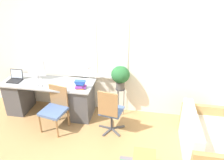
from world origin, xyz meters
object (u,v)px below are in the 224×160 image
object	(u,v)px
mouse	(42,85)
book_stack	(80,85)
laptop	(15,78)
folding_stool	(144,157)
keyboard	(30,84)
office_chair_swivel	(110,110)
monitor	(36,69)
couch_loveseat	(205,143)
desk_lamp	(89,68)
plant_stand	(120,93)
desk_chair_wooden	(55,108)
potted_plant	(120,76)

from	to	relation	value
mouse	book_stack	bearing A→B (deg)	3.36
laptop	folding_stool	size ratio (longest dim) A/B	0.67
keyboard	office_chair_swivel	xyz separation A→B (m)	(1.75, -0.26, -0.28)
monitor	book_stack	distance (m)	1.10
keyboard	office_chair_swivel	size ratio (longest dim) A/B	0.37
laptop	keyboard	distance (m)	0.44
mouse	couch_loveseat	distance (m)	3.30
desk_lamp	book_stack	bearing A→B (deg)	-113.18
laptop	book_stack	world-z (taller)	laptop
monitor	desk_lamp	world-z (taller)	monitor
keyboard	folding_stool	bearing A→B (deg)	-26.10
desk_lamp	office_chair_swivel	bearing A→B (deg)	-45.70
desk_lamp	couch_loveseat	size ratio (longest dim) A/B	0.30
plant_stand	keyboard	bearing A→B (deg)	-168.85
mouse	monitor	bearing A→B (deg)	129.20
office_chair_swivel	laptop	bearing A→B (deg)	-0.39
desk_lamp	desk_chair_wooden	xyz separation A→B (m)	(-0.56, -0.60, -0.63)
mouse	desk_lamp	world-z (taller)	desk_lamp
laptop	couch_loveseat	size ratio (longest dim) A/B	0.21
keyboard	desk_chair_wooden	distance (m)	0.77
desk_chair_wooden	plant_stand	world-z (taller)	desk_chair_wooden
office_chair_swivel	folding_stool	distance (m)	1.18
mouse	desk_lamp	distance (m)	1.03
mouse	couch_loveseat	world-z (taller)	mouse
book_stack	plant_stand	size ratio (longest dim) A/B	0.36
book_stack	potted_plant	bearing A→B (deg)	23.07
mouse	desk_chair_wooden	xyz separation A→B (m)	(0.37, -0.29, -0.32)
couch_loveseat	plant_stand	distance (m)	1.90
plant_stand	potted_plant	world-z (taller)	potted_plant
couch_loveseat	book_stack	bearing A→B (deg)	74.61
monitor	book_stack	world-z (taller)	monitor
desk_lamp	desk_chair_wooden	distance (m)	1.04
monitor	couch_loveseat	bearing A→B (deg)	-14.64
monitor	folding_stool	bearing A→B (deg)	-31.41
desk_chair_wooden	potted_plant	xyz separation A→B (m)	(1.22, 0.66, 0.50)
keyboard	couch_loveseat	world-z (taller)	keyboard
desk_chair_wooden	laptop	bearing A→B (deg)	169.46
desk_lamp	potted_plant	size ratio (longest dim) A/B	0.84
mouse	desk_lamp	size ratio (longest dim) A/B	0.16
monitor	keyboard	distance (m)	0.36
office_chair_swivel	potted_plant	world-z (taller)	potted_plant
book_stack	folding_stool	world-z (taller)	book_stack
desk_chair_wooden	couch_loveseat	distance (m)	2.85
desk_lamp	mouse	bearing A→B (deg)	-161.34
plant_stand	potted_plant	bearing A→B (deg)	0.00
couch_loveseat	monitor	bearing A→B (deg)	75.36
desk_lamp	potted_plant	distance (m)	0.68
monitor	desk_chair_wooden	distance (m)	1.00
couch_loveseat	folding_stool	bearing A→B (deg)	119.82
laptop	folding_stool	bearing A→B (deg)	-24.97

